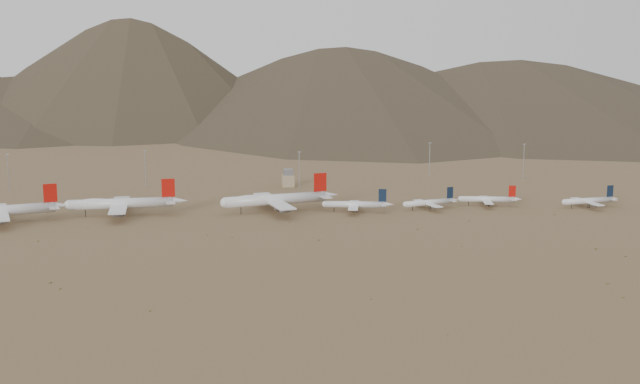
{
  "coord_description": "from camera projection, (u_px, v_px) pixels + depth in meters",
  "views": [
    {
      "loc": [
        -21.79,
        -417.99,
        90.66
      ],
      "look_at": [
        39.66,
        30.0,
        11.57
      ],
      "focal_mm": 45.0,
      "sensor_mm": 36.0,
      "label": 1
    }
  ],
  "objects": [
    {
      "name": "mast_west",
      "position": [
        145.0,
        167.0,
        541.52
      ],
      "size": [
        2.0,
        0.6,
        25.7
      ],
      "color": "gray",
      "rests_on": "ground"
    },
    {
      "name": "widebody_west",
      "position": [
        2.0,
        211.0,
        429.68
      ],
      "size": [
        64.85,
        51.27,
        19.75
      ],
      "rotation": [
        0.0,
        0.0,
        0.27
      ],
      "color": "silver",
      "rests_on": "ground"
    },
    {
      "name": "ground",
      "position": [
        254.0,
        225.0,
        426.46
      ],
      "size": [
        3000.0,
        3000.0,
        0.0
      ],
      "primitive_type": "plane",
      "color": "olive",
      "rests_on": "ground"
    },
    {
      "name": "widebody_east",
      "position": [
        276.0,
        199.0,
        460.3
      ],
      "size": [
        70.06,
        55.02,
        21.11
      ],
      "rotation": [
        0.0,
        0.0,
        0.22
      ],
      "color": "silver",
      "rests_on": "ground"
    },
    {
      "name": "narrowbody_a",
      "position": [
        357.0,
        204.0,
        459.67
      ],
      "size": [
        40.69,
        29.85,
        13.6
      ],
      "rotation": [
        0.0,
        0.0,
        -0.21
      ],
      "color": "silver",
      "rests_on": "ground"
    },
    {
      "name": "mast_far_west",
      "position": [
        8.0,
        171.0,
        520.67
      ],
      "size": [
        2.0,
        0.6,
        25.7
      ],
      "color": "gray",
      "rests_on": "ground"
    },
    {
      "name": "desert_scrub",
      "position": [
        240.0,
        261.0,
        350.57
      ],
      "size": [
        427.89,
        181.8,
        0.87
      ],
      "color": "olive",
      "rests_on": "ground"
    },
    {
      "name": "widebody_centre",
      "position": [
        122.0,
        203.0,
        449.45
      ],
      "size": [
        68.0,
        52.25,
        20.19
      ],
      "rotation": [
        0.0,
        0.0,
        0.05
      ],
      "color": "silver",
      "rests_on": "ground"
    },
    {
      "name": "mast_centre",
      "position": [
        299.0,
        169.0,
        533.25
      ],
      "size": [
        2.0,
        0.6,
        25.7
      ],
      "color": "gray",
      "rests_on": "ground"
    },
    {
      "name": "mast_far_east",
      "position": [
        524.0,
        160.0,
        577.62
      ],
      "size": [
        2.0,
        0.6,
        25.7
      ],
      "color": "gray",
      "rests_on": "ground"
    },
    {
      "name": "control_tower",
      "position": [
        288.0,
        179.0,
        546.67
      ],
      "size": [
        8.0,
        8.0,
        12.0
      ],
      "color": "tan",
      "rests_on": "ground"
    },
    {
      "name": "mast_east",
      "position": [
        430.0,
        158.0,
        585.87
      ],
      "size": [
        2.0,
        0.6,
        25.7
      ],
      "color": "gray",
      "rests_on": "ground"
    },
    {
      "name": "mountain_ridge",
      "position": [
        221.0,
        14.0,
        1278.93
      ],
      "size": [
        4400.0,
        1000.0,
        300.0
      ],
      "color": "brown",
      "rests_on": "ground"
    },
    {
      "name": "narrowbody_d",
      "position": [
        590.0,
        201.0,
        473.2
      ],
      "size": [
        38.22,
        27.79,
        12.67
      ],
      "rotation": [
        0.0,
        0.0,
        0.15
      ],
      "color": "silver",
      "rests_on": "ground"
    },
    {
      "name": "narrowbody_c",
      "position": [
        489.0,
        199.0,
        477.89
      ],
      "size": [
        37.5,
        27.49,
        12.52
      ],
      "rotation": [
        0.0,
        0.0,
        -0.2
      ],
      "color": "silver",
      "rests_on": "ground"
    },
    {
      "name": "narrowbody_b",
      "position": [
        430.0,
        202.0,
        468.34
      ],
      "size": [
        36.36,
        26.84,
        12.25
      ],
      "rotation": [
        0.0,
        0.0,
        0.25
      ],
      "color": "silver",
      "rests_on": "ground"
    }
  ]
}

